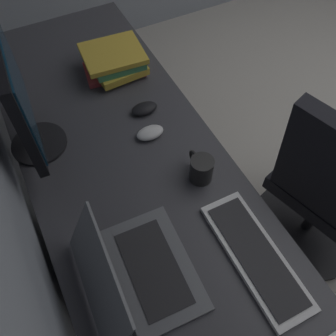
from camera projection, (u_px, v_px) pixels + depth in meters
name	position (u px, v px, depth m)	size (l,w,h in m)	color
desk	(155.00, 221.00, 1.23)	(2.39, 0.69, 0.73)	#38383D
drawer_pedestal	(147.00, 251.00, 1.51)	(0.40, 0.51, 0.69)	#38383D
monitor_primary	(17.00, 92.00, 1.13)	(0.47, 0.20, 0.46)	black
laptop_left	(132.00, 272.00, 1.02)	(0.36, 0.32, 0.21)	#595B60
keyboard_main	(256.00, 256.00, 1.08)	(0.42, 0.14, 0.02)	silver
mouse_main	(150.00, 133.00, 1.35)	(0.06, 0.10, 0.03)	silver
mouse_spare	(144.00, 109.00, 1.42)	(0.06, 0.10, 0.03)	black
book_stack_near	(115.00, 61.00, 1.53)	(0.23, 0.27, 0.10)	#B2383D
coffee_mug	(201.00, 169.00, 1.22)	(0.12, 0.08, 0.09)	black
office_chair	(325.00, 195.00, 1.53)	(0.56, 0.60, 0.97)	black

